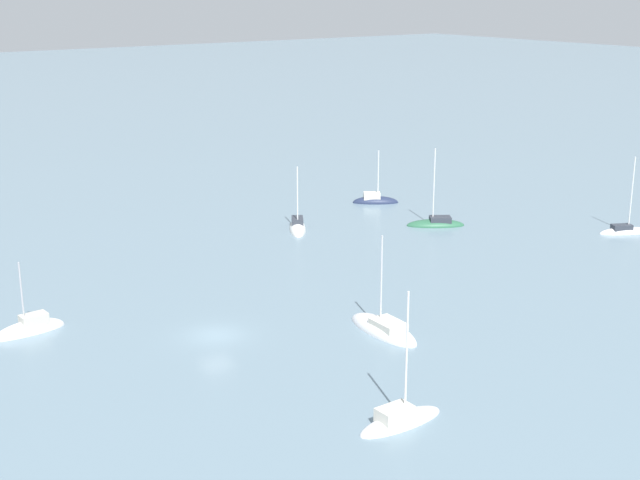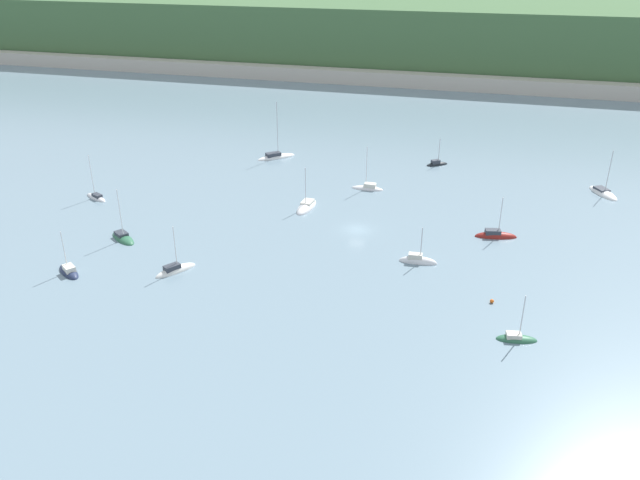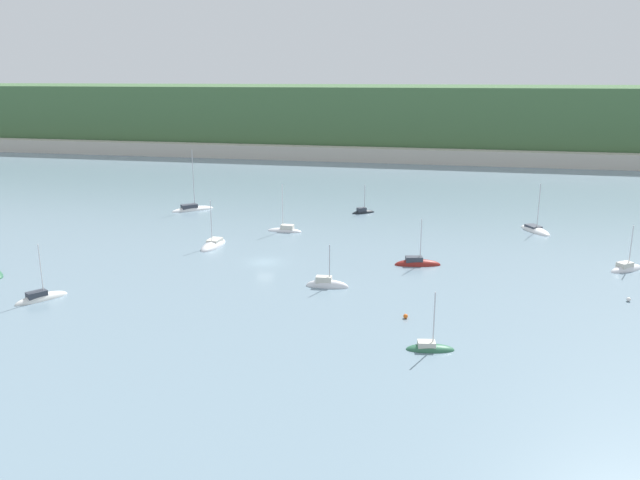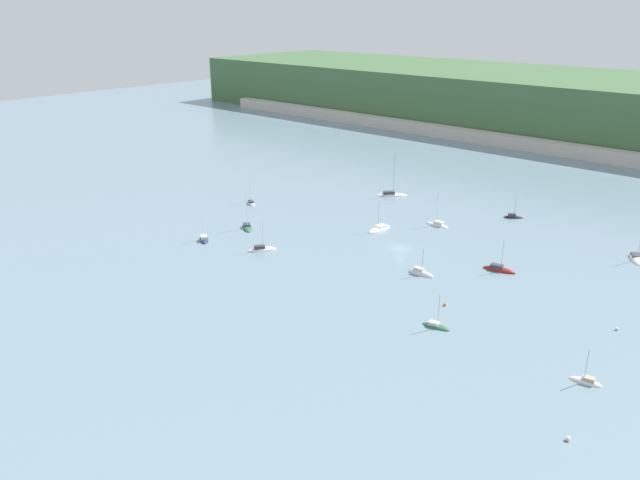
# 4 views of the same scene
# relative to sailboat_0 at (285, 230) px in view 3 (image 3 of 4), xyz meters

# --- Properties ---
(ground_plane) EXTENTS (600.00, 600.00, 0.00)m
(ground_plane) POSITION_rel_sailboat_0_xyz_m (2.20, -18.99, -0.16)
(ground_plane) COLOR slate
(hillside_ridge) EXTENTS (427.80, 85.25, 23.22)m
(hillside_ridge) POSITION_rel_sailboat_0_xyz_m (2.20, 142.06, 11.45)
(hillside_ridge) COLOR #42663D
(hillside_ridge) RESTS_ON ground_plane
(shore_town_strip) EXTENTS (363.63, 6.00, 4.49)m
(shore_town_strip) POSITION_rel_sailboat_0_xyz_m (2.20, 95.93, 2.09)
(shore_town_strip) COLOR beige
(shore_town_strip) RESTS_ON ground_plane
(sailboat_0) EXTENTS (6.26, 1.99, 9.11)m
(sailboat_0) POSITION_rel_sailboat_0_xyz_m (0.00, 0.00, 0.00)
(sailboat_0) COLOR silver
(sailboat_0) RESTS_ON ground_plane
(sailboat_1) EXTENTS (7.02, 3.32, 7.80)m
(sailboat_1) POSITION_rel_sailboat_0_xyz_m (24.46, -15.53, -0.05)
(sailboat_1) COLOR maroon
(sailboat_1) RESTS_ON ground_plane
(sailboat_2) EXTENTS (6.11, 8.17, 9.49)m
(sailboat_2) POSITION_rel_sailboat_0_xyz_m (43.57, 9.91, -0.09)
(sailboat_2) COLOR white
(sailboat_2) RESTS_ON ground_plane
(sailboat_3) EXTENTS (5.79, 1.99, 6.72)m
(sailboat_3) POSITION_rel_sailboat_0_xyz_m (13.55, -27.89, -0.04)
(sailboat_3) COLOR silver
(sailboat_3) RESTS_ON ground_plane
(sailboat_4) EXTENTS (3.00, 7.76, 8.54)m
(sailboat_4) POSITION_rel_sailboat_0_xyz_m (-8.72, -12.09, -0.09)
(sailboat_4) COLOR silver
(sailboat_4) RESTS_ON ground_plane
(sailboat_5) EXTENTS (4.97, 4.14, 6.41)m
(sailboat_5) POSITION_rel_sailboat_0_xyz_m (11.25, 18.23, -0.02)
(sailboat_5) COLOR black
(sailboat_5) RESTS_ON ground_plane
(sailboat_6) EXTENTS (5.13, 2.55, 6.79)m
(sailboat_6) POSITION_rel_sailboat_0_xyz_m (27.75, -44.73, -0.05)
(sailboat_6) COLOR #2D6647
(sailboat_6) RESTS_ON ground_plane
(sailboat_9) EXTENTS (5.88, 5.29, 7.34)m
(sailboat_9) POSITION_rel_sailboat_0_xyz_m (53.79, -11.47, -0.05)
(sailboat_9) COLOR silver
(sailboat_9) RESTS_ON ground_plane
(sailboat_12) EXTENTS (8.12, 7.84, 13.15)m
(sailboat_12) POSITION_rel_sailboat_0_xyz_m (-23.62, 13.38, -0.02)
(sailboat_12) COLOR white
(sailboat_12) RESTS_ON ground_plane
(sailboat_13) EXTENTS (4.98, 6.39, 7.86)m
(sailboat_13) POSITION_rel_sailboat_0_xyz_m (-20.01, -40.41, -0.04)
(sailboat_13) COLOR white
(sailboat_13) RESTS_ON ground_plane
(mooring_buoy_1) EXTENTS (0.54, 0.54, 0.54)m
(mooring_buoy_1) POSITION_rel_sailboat_0_xyz_m (24.62, -36.76, 0.11)
(mooring_buoy_1) COLOR orange
(mooring_buoy_1) RESTS_ON ground_plane
(mooring_buoy_2) EXTENTS (0.52, 0.52, 0.52)m
(mooring_buoy_2) POSITION_rel_sailboat_0_xyz_m (50.89, -25.24, 0.11)
(mooring_buoy_2) COLOR white
(mooring_buoy_2) RESTS_ON ground_plane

